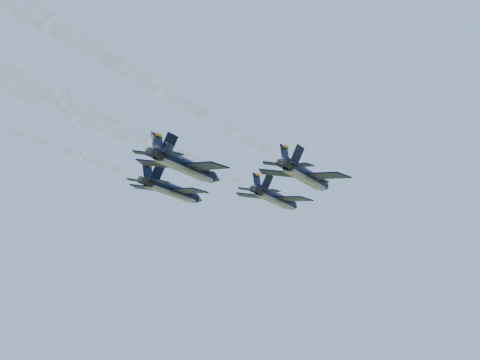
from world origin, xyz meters
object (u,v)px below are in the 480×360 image
(jet_lead, at_px, (277,198))
(jet_right, at_px, (307,176))
(jet_left, at_px, (173,190))
(jet_slot, at_px, (187,167))

(jet_lead, xyz_separation_m, jet_right, (7.79, -15.59, 0.00))
(jet_lead, distance_m, jet_left, 17.55)
(jet_right, bearing_deg, jet_left, 179.14)
(jet_lead, relative_size, jet_slot, 1.00)
(jet_left, height_order, jet_slot, same)
(jet_left, bearing_deg, jet_slot, -50.80)
(jet_right, bearing_deg, jet_lead, 128.12)
(jet_lead, relative_size, jet_right, 1.00)
(jet_lead, xyz_separation_m, jet_left, (-13.81, -10.83, 0.00))
(jet_lead, xyz_separation_m, jet_slot, (-6.17, -25.44, 0.00))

